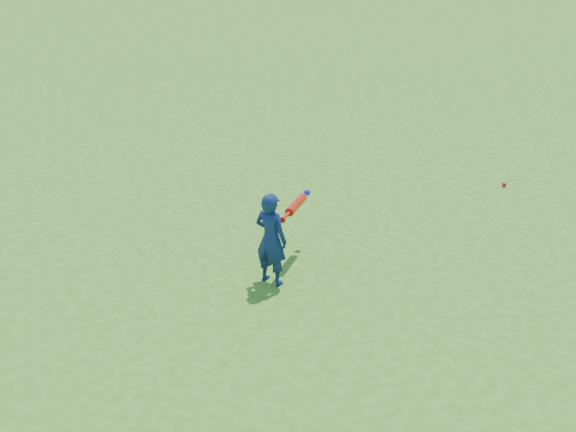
{
  "coord_description": "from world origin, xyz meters",
  "views": [
    {
      "loc": [
        -3.75,
        -5.34,
        3.37
      ],
      "look_at": [
        -0.3,
        -0.13,
        0.54
      ],
      "focal_mm": 40.0,
      "sensor_mm": 36.0,
      "label": 1
    }
  ],
  "objects": [
    {
      "name": "ground",
      "position": [
        0.0,
        0.0,
        0.0
      ],
      "size": [
        80.0,
        80.0,
        0.0
      ],
      "primitive_type": "plane",
      "color": "#35741B",
      "rests_on": "ground"
    },
    {
      "name": "ground_ball_red",
      "position": [
        3.48,
        0.02,
        0.03
      ],
      "size": [
        0.06,
        0.06,
        0.06
      ],
      "primitive_type": "sphere",
      "color": "red",
      "rests_on": "ground"
    },
    {
      "name": "child",
      "position": [
        -0.7,
        -0.42,
        0.5
      ],
      "size": [
        0.36,
        0.43,
        0.99
      ],
      "primitive_type": "imported",
      "rotation": [
        0.0,
        0.0,
        1.96
      ],
      "color": "#11224F",
      "rests_on": "ground"
    },
    {
      "name": "bat_swing",
      "position": [
        -0.15,
        -0.08,
        0.63
      ],
      "size": [
        0.7,
        0.54,
        0.09
      ],
      "rotation": [
        0.0,
        0.0,
        0.64
      ],
      "color": "red",
      "rests_on": "ground"
    }
  ]
}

